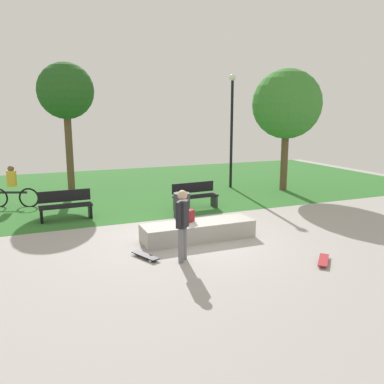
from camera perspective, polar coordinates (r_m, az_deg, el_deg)
The scene contains 14 objects.
ground_plane at distance 10.56m, azimuth 0.77°, elevation -6.95°, with size 28.00×28.00×0.00m, color #9E9993.
grass_lawn at distance 18.11m, azimuth -9.45°, elevation 0.69°, with size 26.60×11.70×0.01m, color #2D6B28.
concrete_ledge at distance 10.60m, azimuth 0.90°, elevation -5.58°, with size 3.03×0.87×0.46m, color #A8A59E.
backpack_on_ledge at distance 10.54m, azimuth -0.50°, elevation -3.47°, with size 0.28×0.20×0.32m, color maroon.
skater_performing_trick at distance 8.86m, azimuth -1.38°, elevation -4.11°, with size 0.36×0.37×1.64m.
skateboard_by_ledge at distance 9.36m, azimuth -6.74°, elevation -9.07°, with size 0.49×0.81×0.08m.
skateboard_spare at distance 9.50m, azimuth 18.40°, elevation -9.29°, with size 0.70×0.72×0.08m.
park_bench_center_lawn at distance 13.05m, azimuth -17.76°, elevation -1.73°, with size 1.61×0.51×0.91m.
park_bench_far_right at distance 13.85m, azimuth 0.41°, elevation -0.44°, with size 1.63×0.57×0.91m.
tree_slender_maple at distance 17.41m, azimuth -17.72°, elevation 13.52°, with size 2.28×2.28×5.33m.
tree_tall_oak at distance 17.40m, azimuth 13.49°, elevation 12.15°, with size 2.89×2.89×5.11m.
lamp_post at distance 17.63m, azimuth 5.74°, elevation 10.09°, with size 0.28×0.28×4.92m.
trash_bin at distance 12.71m, azimuth -1.47°, elevation -1.91°, with size 0.53×0.53×0.79m, color #333338.
cyclist_on_bicycle at distance 15.42m, azimuth -24.41°, elevation 0.32°, with size 1.72×0.72×1.52m.
Camera 1 is at (-3.96, -9.21, 3.33)m, focal length 37.03 mm.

